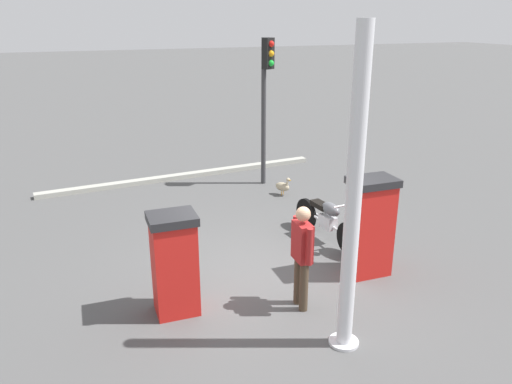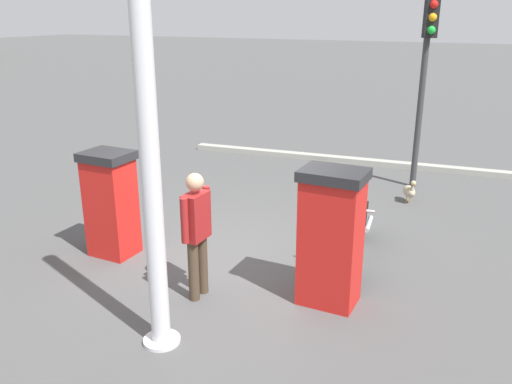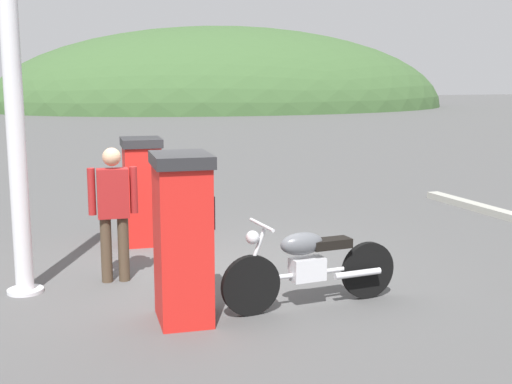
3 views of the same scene
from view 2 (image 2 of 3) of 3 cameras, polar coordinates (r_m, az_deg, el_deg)
ground_plane at (r=7.69m, az=-2.72°, el=-7.16°), size 120.00×120.00×0.00m
fuel_pump_near at (r=6.31m, az=8.06°, el=-4.82°), size 0.62×0.75×1.68m
fuel_pump_far at (r=7.83m, az=-15.31°, el=-1.17°), size 0.62×0.68×1.53m
motorcycle_near_pump at (r=7.66m, az=10.77°, el=-3.83°), size 2.01×0.56×0.95m
attendant_person at (r=6.39m, az=-6.41°, el=-3.89°), size 0.57×0.22×1.60m
wandering_duck at (r=10.21m, az=16.16°, el=0.13°), size 0.44×0.36×0.47m
roadside_traffic_light at (r=10.70m, az=17.79°, el=13.24°), size 0.40×0.30×3.63m
canopy_support_pole at (r=5.17m, az=-11.32°, el=2.83°), size 0.40×0.40×4.10m
road_edge_kerb at (r=12.69m, az=9.27°, el=3.48°), size 0.83×7.47×0.12m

